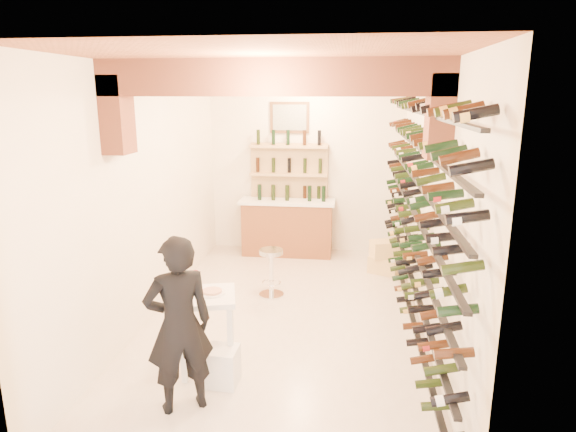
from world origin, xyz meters
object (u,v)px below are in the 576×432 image
object	(u,v)px
tasting_table	(207,308)
person	(179,325)
wine_rack	(410,206)
chrome_barstool	(271,269)
white_stool	(223,366)
crate_lower	(384,264)
back_counter	(287,226)

from	to	relation	value
tasting_table	person	world-z (taller)	person
wine_rack	chrome_barstool	size ratio (longest dim) A/B	8.13
wine_rack	chrome_barstool	world-z (taller)	wine_rack
wine_rack	white_stool	bearing A→B (deg)	-140.61
tasting_table	white_stool	size ratio (longest dim) A/B	2.68
wine_rack	tasting_table	size ratio (longest dim) A/B	5.53
white_stool	crate_lower	bearing A→B (deg)	62.16
white_stool	crate_lower	size ratio (longest dim) A/B	0.82
chrome_barstool	back_counter	bearing A→B (deg)	90.26
back_counter	chrome_barstool	world-z (taller)	back_counter
person	chrome_barstool	bearing A→B (deg)	-128.46
crate_lower	tasting_table	bearing A→B (deg)	-122.67
wine_rack	tasting_table	xyz separation A→B (m)	(-2.18, -1.34, -0.85)
wine_rack	crate_lower	distance (m)	2.33
crate_lower	person	bearing A→B (deg)	-118.35
crate_lower	back_counter	bearing A→B (deg)	154.99
tasting_table	white_stool	distance (m)	0.61
tasting_table	white_stool	world-z (taller)	tasting_table
tasting_table	person	size ratio (longest dim) A/B	0.61
back_counter	white_stool	size ratio (longest dim) A/B	4.42
back_counter	person	distance (m)	4.72
back_counter	crate_lower	world-z (taller)	back_counter
person	back_counter	bearing A→B (deg)	-124.79
wine_rack	chrome_barstool	xyz separation A→B (m)	(-1.82, 0.68, -1.14)
crate_lower	chrome_barstool	bearing A→B (deg)	-145.31
tasting_table	white_stool	bearing A→B (deg)	-64.57
wine_rack	tasting_table	distance (m)	2.70
tasting_table	crate_lower	bearing A→B (deg)	43.23
chrome_barstool	crate_lower	size ratio (longest dim) A/B	1.50
wine_rack	person	xyz separation A→B (m)	(-2.23, -2.04, -0.71)
back_counter	white_stool	distance (m)	4.27
tasting_table	wine_rack	bearing A→B (deg)	17.51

